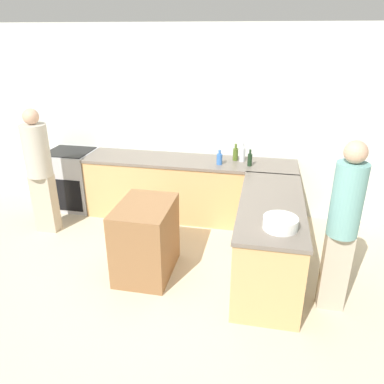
{
  "coord_description": "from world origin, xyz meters",
  "views": [
    {
      "loc": [
        1.06,
        -3.24,
        2.58
      ],
      "look_at": [
        0.3,
        0.5,
        0.94
      ],
      "focal_mm": 35.0,
      "sensor_mm": 36.0,
      "label": 1
    }
  ],
  "objects": [
    {
      "name": "range_oven",
      "position": [
        -1.87,
        1.74,
        0.45
      ],
      "size": [
        0.69,
        0.64,
        0.91
      ],
      "color": "#ADADB2",
      "rests_on": "ground_plane"
    },
    {
      "name": "water_bottle_blue",
      "position": [
        0.45,
        1.62,
        0.98
      ],
      "size": [
        0.08,
        0.08,
        0.2
      ],
      "color": "#386BB7",
      "rests_on": "counter_back"
    },
    {
      "name": "counter_back",
      "position": [
        0.0,
        1.73,
        0.45
      ],
      "size": [
        3.03,
        0.68,
        0.9
      ],
      "color": "tan",
      "rests_on": "ground_plane"
    },
    {
      "name": "wall_back",
      "position": [
        0.0,
        2.09,
        1.35
      ],
      "size": [
        8.0,
        0.06,
        2.7
      ],
      "color": "silver",
      "rests_on": "ground_plane"
    },
    {
      "name": "ground_plane",
      "position": [
        0.0,
        0.0,
        0.0
      ],
      "size": [
        14.0,
        14.0,
        0.0
      ],
      "primitive_type": "plane",
      "color": "beige"
    },
    {
      "name": "island_table",
      "position": [
        -0.18,
        0.24,
        0.43
      ],
      "size": [
        0.59,
        0.81,
        0.85
      ],
      "color": "brown",
      "rests_on": "ground_plane"
    },
    {
      "name": "mixing_bowl",
      "position": [
        1.25,
        -0.08,
        0.95
      ],
      "size": [
        0.32,
        0.32,
        0.11
      ],
      "color": "white",
      "rests_on": "counter_peninsula"
    },
    {
      "name": "counter_peninsula",
      "position": [
        1.17,
        0.5,
        0.45
      ],
      "size": [
        0.69,
        1.85,
        0.9
      ],
      "color": "tan",
      "rests_on": "ground_plane"
    },
    {
      "name": "person_by_range",
      "position": [
        -1.85,
        0.93,
        0.93
      ],
      "size": [
        0.33,
        0.33,
        1.7
      ],
      "color": "#ADA38E",
      "rests_on": "ground_plane"
    },
    {
      "name": "vinegar_bottle_clear",
      "position": [
        0.75,
        1.81,
        1.01
      ],
      "size": [
        0.08,
        0.08,
        0.28
      ],
      "color": "silver",
      "rests_on": "counter_back"
    },
    {
      "name": "wine_bottle_dark",
      "position": [
        0.86,
        1.64,
        0.99
      ],
      "size": [
        0.06,
        0.06,
        0.23
      ],
      "color": "black",
      "rests_on": "counter_back"
    },
    {
      "name": "person_at_peninsula",
      "position": [
        1.82,
        0.04,
        0.96
      ],
      "size": [
        0.28,
        0.28,
        1.73
      ],
      "color": "#ADA38E",
      "rests_on": "ground_plane"
    },
    {
      "name": "olive_oil_bottle",
      "position": [
        0.65,
        1.84,
        0.99
      ],
      "size": [
        0.07,
        0.07,
        0.24
      ],
      "color": "#475B1E",
      "rests_on": "counter_back"
    }
  ]
}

